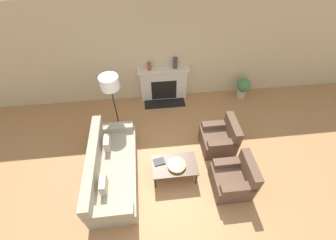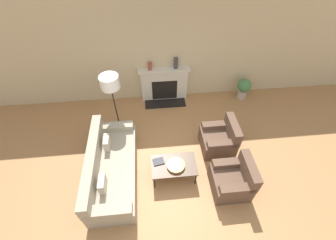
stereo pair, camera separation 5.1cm
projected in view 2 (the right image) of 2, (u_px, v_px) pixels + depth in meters
ground_plane at (174, 187)px, 4.91m from camera, size 18.00×18.00×0.00m
wall_back at (161, 53)px, 6.00m from camera, size 18.00×0.06×2.90m
fireplace at (164, 85)px, 6.59m from camera, size 1.46×0.59×1.05m
couch at (111, 168)px, 4.90m from camera, size 0.95×2.27×0.83m
armchair_near at (233, 180)px, 4.68m from camera, size 0.77×0.77×0.85m
armchair_far at (220, 139)px, 5.42m from camera, size 0.77×0.77×0.85m
coffee_table at (174, 166)px, 4.84m from camera, size 0.97×0.60×0.42m
bowl at (176, 165)px, 4.76m from camera, size 0.39×0.39×0.06m
book at (159, 161)px, 4.86m from camera, size 0.26×0.22×0.02m
floor_lamp at (110, 86)px, 5.09m from camera, size 0.44×0.44×1.67m
mantel_vase_left at (150, 66)px, 6.11m from camera, size 0.11×0.11×0.21m
mantel_vase_center_left at (176, 63)px, 6.12m from camera, size 0.12×0.12×0.31m
potted_plant at (244, 87)px, 6.70m from camera, size 0.40×0.40×0.65m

